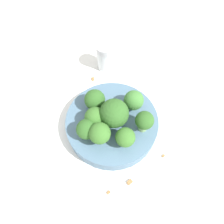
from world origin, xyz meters
The scene contains 15 objects.
ground_plane centered at (0.00, 0.00, 0.00)m, with size 3.00×3.00×0.00m, color white.
bowl centered at (0.00, 0.00, 0.02)m, with size 0.18×0.18×0.03m, color slate.
broccoli_floret_0 centered at (0.01, 0.00, 0.07)m, with size 0.05×0.05×0.06m.
broccoli_floret_1 centered at (-0.04, -0.01, 0.06)m, with size 0.04×0.04×0.05m.
broccoli_floret_2 centered at (0.00, 0.05, 0.06)m, with size 0.04×0.04×0.04m.
broccoli_floret_3 centered at (0.00, -0.06, 0.06)m, with size 0.04×0.04×0.05m.
broccoli_floret_4 centered at (-0.01, -0.03, 0.06)m, with size 0.04×0.04×0.05m.
broccoli_floret_5 centered at (0.05, 0.04, 0.06)m, with size 0.03×0.03×0.05m.
broccoli_floret_6 centered at (0.02, -0.04, 0.06)m, with size 0.04×0.04×0.05m.
broccoli_floret_7 centered at (0.05, -0.01, 0.06)m, with size 0.04×0.04×0.04m.
pepper_shaker centered at (-0.14, 0.08, 0.03)m, with size 0.04×0.04×0.07m.
almond_crumb_0 centered at (0.11, 0.04, 0.00)m, with size 0.01×0.00×0.01m, color olive.
almond_crumb_1 centered at (0.10, -0.08, 0.00)m, with size 0.01×0.00×0.01m, color olive.
almond_crumb_2 centered at (0.11, -0.04, 0.00)m, with size 0.01×0.01×0.01m, color olive.
almond_crumb_3 centered at (-0.13, 0.04, 0.00)m, with size 0.01×0.01×0.01m, color olive.
Camera 1 is at (0.16, -0.12, 0.41)m, focal length 35.00 mm.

